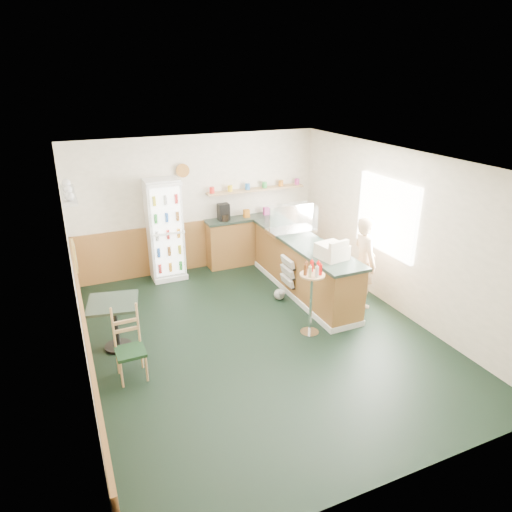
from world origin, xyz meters
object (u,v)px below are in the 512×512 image
drinks_fridge (165,230)px  display_case (291,219)px  condiment_stand (312,288)px  shopkeeper (364,262)px  cafe_table (114,316)px  cafe_chair (128,341)px  cash_register (332,251)px

drinks_fridge → display_case: 2.43m
drinks_fridge → display_case: (2.11, -1.15, 0.28)m
display_case → condiment_stand: display_case is taller
display_case → condiment_stand: (-0.60, -1.82, -0.49)m
drinks_fridge → display_case: size_ratio=2.21×
display_case → shopkeeper: shopkeeper is taller
cafe_table → display_case: bearing=16.9°
drinks_fridge → display_case: drinks_fridge is taller
drinks_fridge → condiment_stand: (1.52, -2.97, -0.21)m
shopkeeper → cafe_chair: bearing=104.3°
display_case → condiment_stand: bearing=-108.2°
cash_register → cafe_chair: cash_register is taller
cash_register → condiment_stand: 0.81m
shopkeeper → cafe_chair: 4.05m
drinks_fridge → cafe_chair: 3.19m
display_case → cafe_chair: bearing=-152.0°
drinks_fridge → cash_register: bearing=-50.3°
display_case → cafe_table: (-3.40, -1.03, -0.73)m
display_case → condiment_stand: 1.97m
drinks_fridge → display_case: bearing=-28.6°
drinks_fridge → condiment_stand: 3.34m
condiment_stand → cafe_chair: 2.73m
drinks_fridge → shopkeeper: drinks_fridge is taller
shopkeeper → drinks_fridge: bearing=56.7°
cash_register → cafe_table: cash_register is taller
display_case → cash_register: 1.40m
cafe_table → cafe_chair: size_ratio=0.81×
cafe_chair → condiment_stand: bearing=-1.8°
drinks_fridge → condiment_stand: size_ratio=1.67×
drinks_fridge → cafe_chair: size_ratio=1.96×
drinks_fridge → cafe_table: (-1.29, -2.19, -0.45)m
cafe_table → cafe_chair: 0.73m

